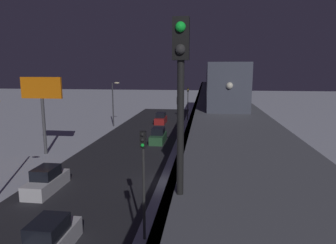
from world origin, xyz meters
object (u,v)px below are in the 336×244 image
Objects in this scene: subway_train at (216,77)px; sedan_red at (161,119)px; traffic_light_mid at (178,115)px; traffic_light_near at (143,170)px; traffic_light_far at (188,99)px; rail_signal at (181,77)px; sedan_white_2 at (49,241)px; commercial_billboard at (42,95)px; sedan_green at (158,136)px; sedan_white at (47,181)px.

sedan_red is at bearing -32.22° from subway_train.
sedan_red is 18.00m from traffic_light_mid.
subway_train is 8.67× the size of traffic_light_near.
subway_train is 8.67× the size of traffic_light_far.
rail_signal is 0.62× the size of traffic_light_near.
sedan_red is 0.71× the size of traffic_light_far.
sedan_white_2 is at bearing -42.73° from rail_signal.
rail_signal is 51.34m from traffic_light_far.
sedan_white_2 is 40.13m from sedan_red.
rail_signal is at bearing 107.16° from traffic_light_near.
sedan_white_2 is 0.70× the size of traffic_light_far.
sedan_red is at bearing -74.58° from traffic_light_mid.
subway_train is 6.23× the size of commercial_billboard.
rail_signal is at bearing -80.08° from sedan_green.
sedan_red is 0.71× the size of traffic_light_near.
rail_signal reaches higher than sedan_green.
rail_signal is at bearing -80.95° from sedan_red.
commercial_billboard reaches higher than sedan_green.
traffic_light_far is (2.79, -50.98, -5.34)m from rail_signal.
sedan_white is 9.33m from sedan_white_2.
traffic_light_mid is 1.00× the size of traffic_light_far.
subway_train is 12.20× the size of sedan_red.
commercial_billboard is at bearing -54.72° from rail_signal.
rail_signal is 0.45× the size of commercial_billboard.
traffic_light_far is 0.72× the size of commercial_billboard.
traffic_light_far reaches higher than sedan_white.
rail_signal reaches higher than sedan_white_2.
sedan_green is 1.02× the size of sedan_red.
subway_train reaches higher than sedan_red.
commercial_billboard is at bearing 59.71° from traffic_light_far.
rail_signal is 0.86× the size of sedan_green.
subway_train reaches higher than sedan_white.
sedan_white_2 is 21.87m from commercial_billboard.
sedan_red is (-4.60, -32.01, 0.00)m from sedan_white.
sedan_green is at bearing -82.93° from sedan_red.
sedan_white is 0.73× the size of traffic_light_near.
traffic_light_near is at bearing 81.29° from subway_train.
traffic_light_far reaches higher than sedan_green.
sedan_white_2 is at bearing 83.91° from traffic_light_far.
subway_train is 8.67× the size of traffic_light_mid.
traffic_light_near is at bearing 90.00° from traffic_light_far.
subway_train is 13.90m from sedan_green.
traffic_light_near reaches higher than sedan_white_2.
commercial_billboard is (10.35, -18.29, 6.03)m from sedan_white_2.
traffic_light_far is (-4.70, -44.06, 3.40)m from sedan_white_2.
sedan_red is 7.01m from traffic_light_far.
subway_train is at bearing 74.28° from sedan_white_2.
traffic_light_far is at bearing 39.90° from sedan_red.
subway_train reaches higher than traffic_light_far.
sedan_red is 0.71× the size of traffic_light_mid.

